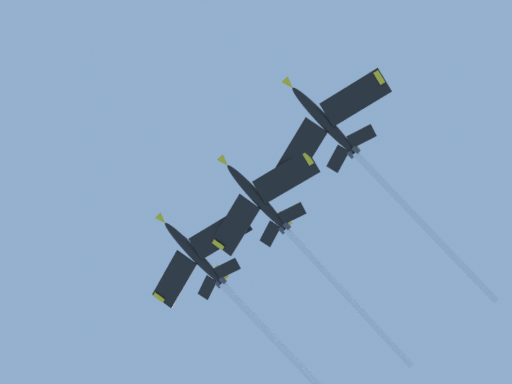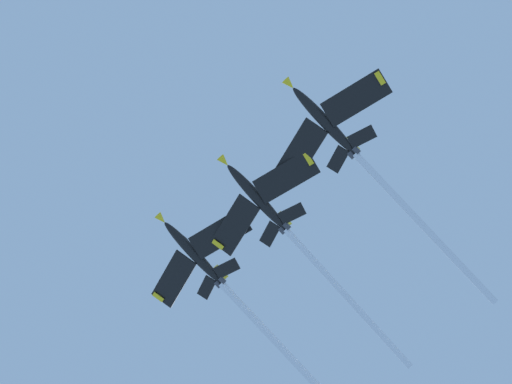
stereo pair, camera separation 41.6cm
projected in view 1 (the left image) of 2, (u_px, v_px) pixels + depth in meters
The scene contains 3 objects.
jet_inner_left at pixel (359, 157), 130.15m from camera, with size 20.52×34.95×17.91m.
jet_centre at pixel (285, 228), 135.68m from camera, with size 19.73×33.35×18.12m.
jet_inner_right at pixel (219, 280), 141.78m from camera, with size 19.20×29.65×15.40m.
Camera 1 is at (-13.62, 52.21, 1.52)m, focal length 69.16 mm.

